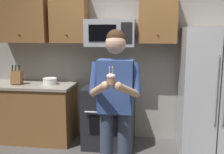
% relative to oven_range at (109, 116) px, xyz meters
% --- Properties ---
extents(wall_back, '(4.40, 0.10, 2.60)m').
position_rel_oven_range_xyz_m(wall_back, '(0.15, 0.39, 0.84)').
color(wall_back, gray).
rests_on(wall_back, ground).
extents(oven_range, '(0.76, 0.70, 0.93)m').
position_rel_oven_range_xyz_m(oven_range, '(0.00, 0.00, 0.00)').
color(oven_range, black).
rests_on(oven_range, ground).
extents(microwave, '(0.74, 0.41, 0.40)m').
position_rel_oven_range_xyz_m(microwave, '(0.00, 0.12, 1.26)').
color(microwave, '#9EA0A5').
extents(refrigerator, '(0.90, 0.75, 1.80)m').
position_rel_oven_range_xyz_m(refrigerator, '(1.50, -0.04, 0.44)').
color(refrigerator, '#B7BABF').
rests_on(refrigerator, ground).
extents(cabinet_row_upper, '(2.78, 0.36, 0.76)m').
position_rel_oven_range_xyz_m(cabinet_row_upper, '(-0.57, 0.17, 1.49)').
color(cabinet_row_upper, brown).
extents(counter_left, '(1.44, 0.66, 0.92)m').
position_rel_oven_range_xyz_m(counter_left, '(-1.30, 0.02, 0.00)').
color(counter_left, brown).
rests_on(counter_left, ground).
extents(knife_block, '(0.16, 0.15, 0.32)m').
position_rel_oven_range_xyz_m(knife_block, '(-1.46, -0.03, 0.57)').
color(knife_block, brown).
rests_on(knife_block, counter_left).
extents(bowl_large_white, '(0.22, 0.22, 0.10)m').
position_rel_oven_range_xyz_m(bowl_large_white, '(-0.95, 0.04, 0.51)').
color(bowl_large_white, white).
rests_on(bowl_large_white, counter_left).
extents(person, '(0.60, 0.48, 1.76)m').
position_rel_oven_range_xyz_m(person, '(0.23, -1.07, 0.53)').
color(person, '#383F59').
rests_on(person, ground).
extents(cupcake, '(0.09, 0.09, 0.17)m').
position_rel_oven_range_xyz_m(cupcake, '(0.23, -1.40, 0.83)').
color(cupcake, '#A87F56').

